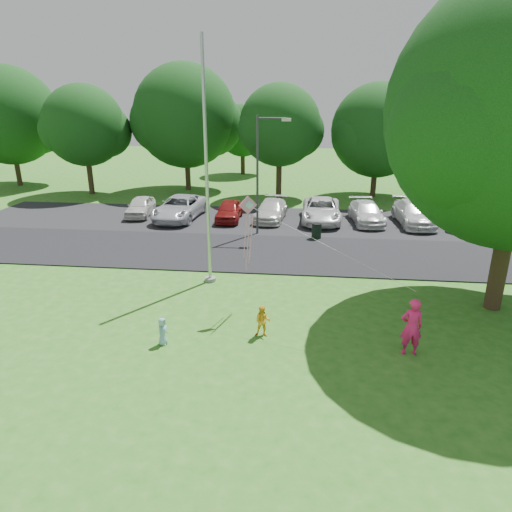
# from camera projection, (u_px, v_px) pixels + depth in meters

# --- Properties ---
(ground) EXTENTS (120.00, 120.00, 0.00)m
(ground) POSITION_uv_depth(u_px,v_px,m) (283.00, 342.00, 15.18)
(ground) COLOR #2D6B1C
(ground) RESTS_ON ground
(park_road) EXTENTS (60.00, 6.00, 0.06)m
(park_road) POSITION_uv_depth(u_px,v_px,m) (292.00, 254.00, 23.60)
(park_road) COLOR black
(park_road) RESTS_ON ground
(parking_strip) EXTENTS (42.00, 7.00, 0.06)m
(parking_strip) POSITION_uv_depth(u_px,v_px,m) (296.00, 221.00, 29.70)
(parking_strip) COLOR black
(parking_strip) RESTS_ON ground
(flagpole) EXTENTS (0.50, 0.50, 10.00)m
(flagpole) POSITION_uv_depth(u_px,v_px,m) (207.00, 188.00, 18.84)
(flagpole) COLOR #B7BABF
(flagpole) RESTS_ON ground
(street_lamp) EXTENTS (1.90, 0.25, 6.77)m
(street_lamp) POSITION_uv_depth(u_px,v_px,m) (262.00, 165.00, 25.66)
(street_lamp) COLOR #3F3F44
(street_lamp) RESTS_ON ground
(trash_can) EXTENTS (0.58, 0.58, 0.92)m
(trash_can) POSITION_uv_depth(u_px,v_px,m) (316.00, 231.00, 25.97)
(trash_can) COLOR black
(trash_can) RESTS_ON ground
(tree_row) EXTENTS (64.35, 11.94, 10.88)m
(tree_row) POSITION_uv_depth(u_px,v_px,m) (321.00, 123.00, 35.83)
(tree_row) COLOR #332316
(tree_row) RESTS_ON ground
(horizon_trees) EXTENTS (77.46, 7.20, 7.02)m
(horizon_trees) POSITION_uv_depth(u_px,v_px,m) (343.00, 133.00, 45.09)
(horizon_trees) COLOR #332316
(horizon_trees) RESTS_ON ground
(parked_cars) EXTENTS (22.89, 5.79, 1.48)m
(parked_cars) POSITION_uv_depth(u_px,v_px,m) (303.00, 211.00, 29.41)
(parked_cars) COLOR silver
(parked_cars) RESTS_ON ground
(woman) EXTENTS (0.73, 0.52, 1.91)m
(woman) POSITION_uv_depth(u_px,v_px,m) (411.00, 327.00, 14.21)
(woman) COLOR #FF2172
(woman) RESTS_ON ground
(child_yellow) EXTENTS (0.55, 0.43, 1.12)m
(child_yellow) POSITION_uv_depth(u_px,v_px,m) (263.00, 321.00, 15.40)
(child_yellow) COLOR yellow
(child_yellow) RESTS_ON ground
(child_blue) EXTENTS (0.35, 0.49, 0.94)m
(child_blue) POSITION_uv_depth(u_px,v_px,m) (163.00, 331.00, 14.93)
(child_blue) COLOR #82B6C8
(child_blue) RESTS_ON ground
(kite) EXTENTS (5.78, 2.89, 2.89)m
(kite) POSITION_uv_depth(u_px,v_px,m) (251.00, 218.00, 16.25)
(kite) COLOR pink
(kite) RESTS_ON ground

